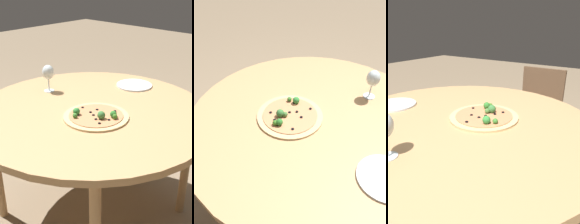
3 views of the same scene
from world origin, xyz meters
TOP-DOWN VIEW (x-y plane):
  - ground_plane at (0.00, 0.00)m, footprint 12.00×12.00m
  - dining_table at (0.00, 0.00)m, footprint 1.29×1.29m
  - pizza at (0.07, 0.10)m, footprint 0.34×0.34m
  - wine_glass at (-0.01, -0.37)m, footprint 0.07×0.07m
  - plate_near at (-0.44, -0.04)m, footprint 0.23×0.23m

SIDE VIEW (x-z plane):
  - ground_plane at x=0.00m, z-range 0.00..0.00m
  - dining_table at x=0.00m, z-range 0.31..1.05m
  - plate_near at x=-0.44m, z-range 0.74..0.75m
  - pizza at x=0.07m, z-range 0.72..0.78m
  - wine_glass at x=-0.01m, z-range 0.77..0.94m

